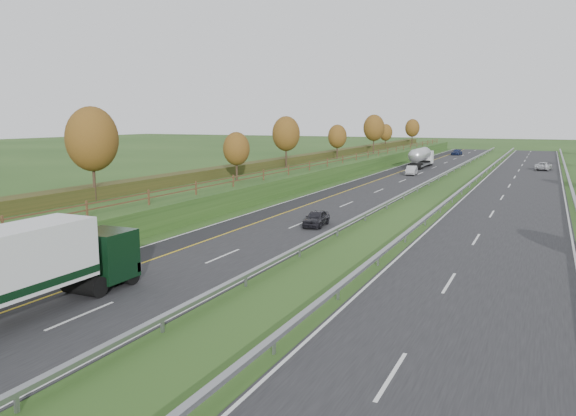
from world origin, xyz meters
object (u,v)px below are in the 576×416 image
road_tanker (421,157)px  car_silver_mid (411,170)px  car_oncoming (544,166)px  car_dark_near (316,218)px  car_small_far (457,152)px

road_tanker → car_silver_mid: (1.55, -14.49, -1.13)m
road_tanker → car_oncoming: (20.05, 3.11, -1.14)m
car_dark_near → car_silver_mid: 45.17m
car_oncoming → car_small_far: bearing=-53.6°
road_tanker → car_oncoming: bearing=8.8°
car_silver_mid → car_small_far: size_ratio=0.94×
car_silver_mid → car_small_far: bearing=85.4°
road_tanker → car_silver_mid: size_ratio=2.67×
car_silver_mid → car_small_far: car_silver_mid is taller
car_dark_near → car_silver_mid: bearing=87.3°
road_tanker → car_silver_mid: 14.62m
car_dark_near → car_oncoming: bearing=69.9°
car_small_far → road_tanker: bearing=-85.0°
car_silver_mid → car_dark_near: bearing=-92.6°
car_silver_mid → road_tanker: bearing=90.5°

